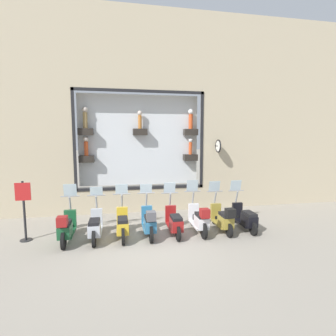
{
  "coord_description": "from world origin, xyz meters",
  "views": [
    {
      "loc": [
        -7.69,
        0.95,
        3.22
      ],
      "look_at": [
        1.98,
        -0.9,
        2.06
      ],
      "focal_mm": 28.0,
      "sensor_mm": 36.0,
      "label": 1
    }
  ],
  "objects": [
    {
      "name": "scooter_red_3",
      "position": [
        0.53,
        -0.83,
        0.42
      ],
      "size": [
        1.79,
        0.6,
        1.62
      ],
      "color": "black",
      "rests_on": "ground_plane"
    },
    {
      "name": "scooter_yellow_5",
      "position": [
        0.54,
        0.86,
        0.44
      ],
      "size": [
        1.81,
        0.6,
        1.61
      ],
      "color": "black",
      "rests_on": "ground_plane"
    },
    {
      "name": "scooter_silver_6",
      "position": [
        0.54,
        1.71,
        0.43
      ],
      "size": [
        1.8,
        0.61,
        1.56
      ],
      "color": "black",
      "rests_on": "ground_plane"
    },
    {
      "name": "building_facade",
      "position": [
        3.6,
        -0.0,
        4.32
      ],
      "size": [
        1.21,
        36.0,
        8.49
      ],
      "color": "tan",
      "rests_on": "ground_plane"
    },
    {
      "name": "scooter_teal_4",
      "position": [
        0.48,
        0.01,
        0.48
      ],
      "size": [
        1.81,
        0.61,
        1.59
      ],
      "color": "black",
      "rests_on": "ground_plane"
    },
    {
      "name": "scooter_olive_1",
      "position": [
        0.47,
        -2.53,
        0.46
      ],
      "size": [
        1.79,
        0.61,
        1.61
      ],
      "color": "black",
      "rests_on": "ground_plane"
    },
    {
      "name": "shop_sign_post",
      "position": [
        0.9,
        3.85,
        1.03
      ],
      "size": [
        0.36,
        0.45,
        1.89
      ],
      "color": "#232326",
      "rests_on": "ground_plane"
    },
    {
      "name": "ground_plane",
      "position": [
        0.0,
        0.0,
        0.0
      ],
      "size": [
        120.0,
        120.0,
        0.0
      ],
      "primitive_type": "plane",
      "color": "gray"
    },
    {
      "name": "scooter_white_2",
      "position": [
        0.48,
        -1.68,
        0.48
      ],
      "size": [
        1.81,
        0.6,
        1.68
      ],
      "color": "black",
      "rests_on": "ground_plane"
    },
    {
      "name": "scooter_black_0",
      "position": [
        0.53,
        -3.37,
        0.41
      ],
      "size": [
        1.79,
        0.61,
        1.62
      ],
      "color": "black",
      "rests_on": "ground_plane"
    },
    {
      "name": "scooter_green_7",
      "position": [
        0.48,
        2.55,
        0.48
      ],
      "size": [
        1.8,
        0.61,
        1.68
      ],
      "color": "black",
      "rests_on": "ground_plane"
    }
  ]
}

